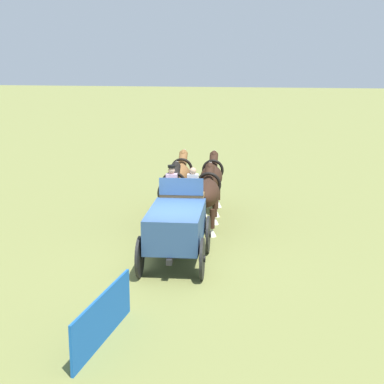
# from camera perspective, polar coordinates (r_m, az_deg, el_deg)

# --- Properties ---
(ground_plane) EXTENTS (220.00, 220.00, 0.00)m
(ground_plane) POSITION_cam_1_polar(r_m,az_deg,el_deg) (17.94, -1.55, -6.95)
(ground_plane) COLOR olive
(show_wagon) EXTENTS (5.90, 2.16, 2.72)m
(show_wagon) POSITION_cam_1_polar(r_m,az_deg,el_deg) (17.74, -1.51, -3.19)
(show_wagon) COLOR #2D4C7A
(show_wagon) RESTS_ON ground
(draft_horse_rear_near) EXTENTS (3.04, 1.09, 2.21)m
(draft_horse_rear_near) POSITION_cam_1_polar(r_m,az_deg,el_deg) (21.28, -2.04, -0.02)
(draft_horse_rear_near) COLOR black
(draft_horse_rear_near) RESTS_ON ground
(draft_horse_rear_off) EXTENTS (3.24, 1.12, 2.18)m
(draft_horse_rear_off) POSITION_cam_1_polar(r_m,az_deg,el_deg) (21.15, 1.45, -0.14)
(draft_horse_rear_off) COLOR #331E14
(draft_horse_rear_off) RESTS_ON ground
(draft_horse_lead_near) EXTENTS (3.11, 1.08, 2.27)m
(draft_horse_lead_near) POSITION_cam_1_polar(r_m,az_deg,el_deg) (23.79, -1.22, 1.51)
(draft_horse_lead_near) COLOR brown
(draft_horse_lead_near) RESTS_ON ground
(draft_horse_lead_off) EXTENTS (3.19, 1.07, 2.24)m
(draft_horse_lead_off) POSITION_cam_1_polar(r_m,az_deg,el_deg) (23.68, 1.91, 1.38)
(draft_horse_lead_off) COLOR #331E14
(draft_horse_lead_off) RESTS_ON ground
(sponsor_banner) EXTENTS (3.20, 0.27, 1.10)m
(sponsor_banner) POSITION_cam_1_polar(r_m,az_deg,el_deg) (13.25, -8.63, -11.97)
(sponsor_banner) COLOR #1959B2
(sponsor_banner) RESTS_ON ground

